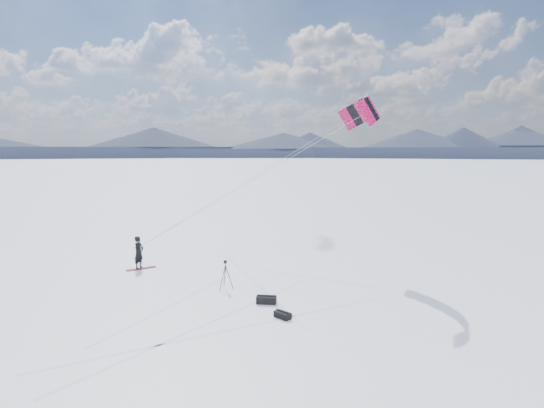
# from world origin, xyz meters

# --- Properties ---
(ground) EXTENTS (1800.00, 1800.00, 0.00)m
(ground) POSITION_xyz_m (0.00, 0.00, 0.00)
(ground) COLOR white
(horizon_hills) EXTENTS (704.47, 706.88, 9.37)m
(horizon_hills) POSITION_xyz_m (-0.00, 0.00, 3.96)
(horizon_hills) COLOR #1C2635
(horizon_hills) RESTS_ON ground
(snow_tracks) EXTENTS (13.93, 10.25, 0.01)m
(snow_tracks) POSITION_xyz_m (-1.44, -0.32, 0.00)
(snow_tracks) COLOR silver
(snow_tracks) RESTS_ON ground
(snowkiter) EXTENTS (0.59, 0.74, 1.78)m
(snowkiter) POSITION_xyz_m (-3.44, 4.35, 0.00)
(snowkiter) COLOR black
(snowkiter) RESTS_ON ground
(snowboard) EXTENTS (1.44, 1.18, 0.04)m
(snowboard) POSITION_xyz_m (-3.31, 4.24, 0.02)
(snowboard) COLOR maroon
(snowboard) RESTS_ON ground
(tripod) EXTENTS (0.64, 0.69, 1.36)m
(tripod) POSITION_xyz_m (1.84, 1.05, 0.88)
(tripod) COLOR black
(tripod) RESTS_ON ground
(gear_bag_a) EXTENTS (0.86, 0.44, 0.37)m
(gear_bag_a) POSITION_xyz_m (3.88, -0.82, 0.17)
(gear_bag_a) COLOR black
(gear_bag_a) RESTS_ON ground
(gear_bag_b) EXTENTS (0.72, 0.69, 0.31)m
(gear_bag_b) POSITION_xyz_m (4.63, -2.46, 0.13)
(gear_bag_b) COLOR black
(gear_bag_b) RESTS_ON ground
(power_kite) EXTENTS (13.09, 5.38, 8.08)m
(power_kite) POSITION_xyz_m (8.55, 5.35, 8.40)
(power_kite) COLOR #BF104B
(power_kite) RESTS_ON ground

